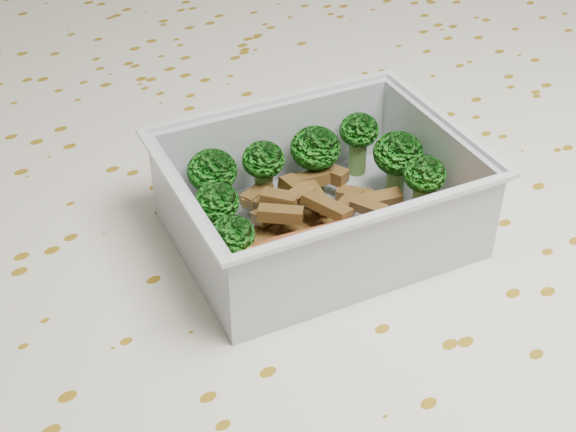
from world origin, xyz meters
TOP-DOWN VIEW (x-y plane):
  - dining_table at (0.00, 0.00)m, footprint 1.40×0.90m
  - tablecloth at (0.00, 0.00)m, footprint 1.46×0.96m
  - lunch_container at (0.02, -0.01)m, footprint 0.20×0.17m
  - broccoli_florets at (0.02, 0.01)m, footprint 0.16×0.11m
  - meat_pile at (0.01, 0.00)m, footprint 0.10×0.07m
  - sausage at (0.01, -0.05)m, footprint 0.14×0.06m

SIDE VIEW (x-z plane):
  - dining_table at x=0.00m, z-range 0.29..1.04m
  - tablecloth at x=0.00m, z-range 0.62..0.81m
  - meat_pile at x=0.01m, z-range 0.76..0.79m
  - lunch_container at x=0.02m, z-range 0.75..0.81m
  - sausage at x=0.01m, z-range 0.77..0.79m
  - broccoli_florets at x=0.02m, z-range 0.77..0.81m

